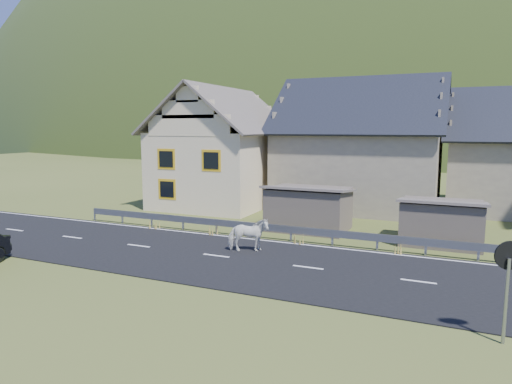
% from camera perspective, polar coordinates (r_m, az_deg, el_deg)
% --- Properties ---
extents(ground, '(160.00, 160.00, 0.00)m').
position_cam_1_polar(ground, '(17.81, 6.53, -9.47)').
color(ground, '#3B481C').
rests_on(ground, ground).
extents(road, '(60.00, 7.00, 0.04)m').
position_cam_1_polar(road, '(17.81, 6.53, -9.41)').
color(road, black).
rests_on(road, ground).
extents(lane_markings, '(60.00, 6.60, 0.01)m').
position_cam_1_polar(lane_markings, '(17.80, 6.53, -9.33)').
color(lane_markings, silver).
rests_on(lane_markings, road).
extents(guardrail, '(28.10, 0.09, 0.75)m').
position_cam_1_polar(guardrail, '(21.09, 9.54, -5.17)').
color(guardrail, '#93969B').
rests_on(guardrail, ground).
extents(shed_left, '(4.30, 3.30, 2.40)m').
position_cam_1_polar(shed_left, '(24.17, 6.62, -2.12)').
color(shed_left, '#675A4E').
rests_on(shed_left, ground).
extents(shed_right, '(3.80, 2.90, 2.20)m').
position_cam_1_polar(shed_right, '(22.67, 22.16, -3.60)').
color(shed_right, '#675A4E').
rests_on(shed_right, ground).
extents(house_cream, '(7.80, 9.80, 8.30)m').
position_cam_1_polar(house_cream, '(31.98, -4.19, 6.26)').
color(house_cream, beige).
rests_on(house_cream, ground).
extents(house_stone_a, '(10.80, 9.80, 8.90)m').
position_cam_1_polar(house_stone_a, '(31.82, 13.03, 6.57)').
color(house_stone_a, gray).
rests_on(house_stone_a, ground).
extents(mountain, '(440.00, 280.00, 260.00)m').
position_cam_1_polar(mountain, '(197.88, 23.56, 0.03)').
color(mountain, '#1B3110').
rests_on(mountain, ground).
extents(conifer_patch, '(76.00, 50.00, 28.00)m').
position_cam_1_polar(conifer_patch, '(139.77, -1.67, 8.33)').
color(conifer_patch, black).
rests_on(conifer_patch, ground).
extents(horse, '(1.45, 1.91, 1.47)m').
position_cam_1_polar(horse, '(19.70, -0.99, -5.37)').
color(horse, white).
rests_on(horse, road).
extents(traffic_mirror, '(0.69, 0.34, 2.61)m').
position_cam_1_polar(traffic_mirror, '(12.91, 29.00, -8.40)').
color(traffic_mirror, '#93969B').
rests_on(traffic_mirror, ground).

